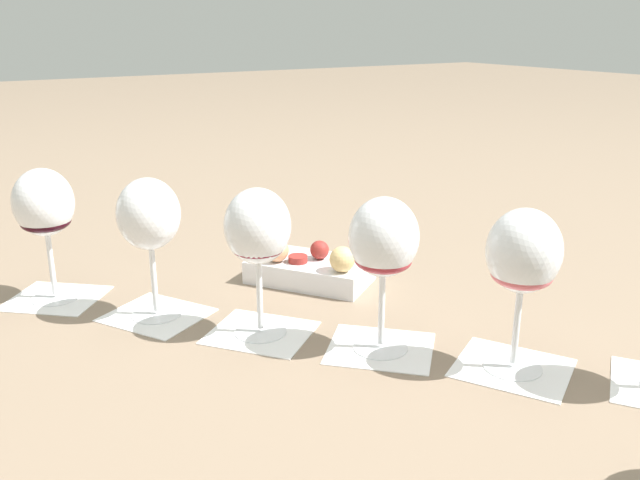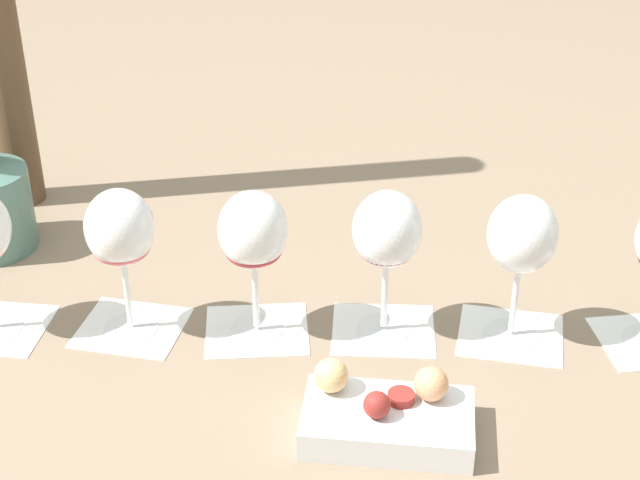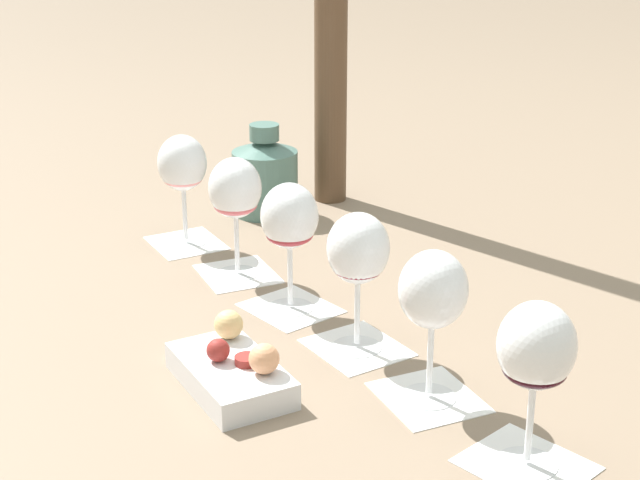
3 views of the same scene
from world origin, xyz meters
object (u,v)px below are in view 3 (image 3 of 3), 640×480
Objects in this scene: wine_glass_1 at (235,194)px; wine_glass_2 at (290,222)px; wine_glass_5 at (536,353)px; wine_glass_4 at (433,297)px; snack_dish at (232,370)px; ceramic_vase at (265,175)px; wine_glass_3 at (358,255)px; wine_glass_0 at (182,168)px.

wine_glass_1 is 1.00× the size of wine_glass_2.
wine_glass_4 is at bearing -141.78° from wine_glass_5.
snack_dish is at bearing -90.79° from wine_glass_4.
wine_glass_4 reaches higher than ceramic_vase.
wine_glass_1 is 0.29m from wine_glass_3.
wine_glass_4 is 1.00× the size of wine_glass_5.
wine_glass_1 is 1.00× the size of wine_glass_5.
ceramic_vase is (-0.61, -0.28, -0.06)m from wine_glass_4.
snack_dish is (0.33, 0.06, -0.10)m from wine_glass_1.
wine_glass_3 reaches higher than ceramic_vase.
wine_glass_0 is 0.20m from ceramic_vase.
wine_glass_3 is 0.14m from wine_glass_4.
wine_glass_4 is at bearing 37.85° from wine_glass_3.
ceramic_vase is at bearing -179.60° from wine_glass_1.
wine_glass_3 is 1.00× the size of wine_glass_5.
snack_dish is at bearing 19.69° from wine_glass_0.
wine_glass_5 is 0.36m from snack_dish.
wine_glass_4 reaches higher than snack_dish.
wine_glass_1 and wine_glass_3 have the same top height.
wine_glass_2 and wine_glass_5 have the same top height.
wine_glass_4 is 0.16m from wine_glass_5.
ceramic_vase is (-0.39, -0.09, -0.06)m from wine_glass_2.
wine_glass_2 and wine_glass_3 have the same top height.
wine_glass_2 is at bearing -140.02° from wine_glass_4.
ceramic_vase is at bearing -174.64° from snack_dish.
wine_glass_0 and wine_glass_5 have the same top height.
ceramic_vase is (-0.16, 0.10, -0.06)m from wine_glass_0.
wine_glass_2 is 0.45m from wine_glass_5.
ceramic_vase is at bearing 147.74° from wine_glass_0.
wine_glass_0 is 1.00× the size of wine_glass_4.
snack_dish is (0.45, 0.16, -0.10)m from wine_glass_0.
wine_glass_1 is at bearing -170.50° from snack_dish.
wine_glass_0 is 1.00× the size of wine_glass_1.
wine_glass_2 reaches higher than ceramic_vase.
wine_glass_4 is (0.45, 0.38, 0.00)m from wine_glass_0.
wine_glass_5 is (0.12, 0.10, -0.00)m from wine_glass_4.
wine_glass_2 is 1.00× the size of wine_glass_5.
wine_glass_1 is 0.59m from wine_glass_5.
wine_glass_4 is (0.33, 0.28, 0.00)m from wine_glass_1.
wine_glass_4 is at bearing 39.98° from wine_glass_2.
wine_glass_0 is at bearing -139.51° from wine_glass_4.
wine_glass_3 is 0.30m from wine_glass_5.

